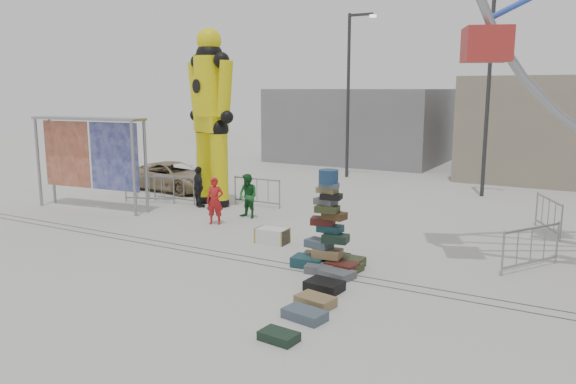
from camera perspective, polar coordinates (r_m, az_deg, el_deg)
The scene contains 25 objects.
ground at distance 13.89m, azimuth -3.81°, elevation -8.07°, with size 90.00×90.00×0.00m, color #9E9E99.
track_line_near at distance 14.36m, azimuth -2.49°, elevation -7.41°, with size 40.00×0.04×0.01m, color #47443F.
track_line_far at distance 14.69m, azimuth -1.66°, elevation -7.00°, with size 40.00×0.04×0.01m, color #47443F.
building_left at distance 35.62m, azimuth 7.60°, elevation 6.79°, with size 10.00×8.00×4.40m, color gray.
lamp_post_right at distance 24.35m, azimuth 19.93°, elevation 10.00°, with size 1.41×0.25×8.00m.
lamp_post_left at distance 28.29m, azimuth 6.32°, elevation 10.52°, with size 1.41×0.25×8.00m.
suitcase_tower at distance 14.05m, azimuth 4.09°, elevation -4.91°, with size 1.73×1.55×2.47m.
crash_test_dummy at distance 21.47m, azimuth -7.86°, elevation 8.18°, with size 2.69×1.36×6.82m.
banner_scaffold at distance 21.78m, azimuth -19.56°, elevation 4.94°, with size 4.74×1.26×3.39m.
steamer_trunk at distance 16.30m, azimuth -1.61°, elevation -4.47°, with size 0.92×0.53×0.43m, color silver.
row_case_0 at distance 14.04m, azimuth 6.03°, elevation -7.49°, with size 0.75×0.45×0.19m, color #32391C.
row_case_1 at distance 13.45m, azimuth 5.02°, elevation -8.28°, with size 0.77×0.55×0.19m, color #54565B.
row_case_2 at distance 12.61m, azimuth 3.71°, elevation -9.49°, with size 0.80×0.59×0.22m, color black.
row_case_3 at distance 11.77m, azimuth 2.80°, elevation -11.00°, with size 0.79×0.50×0.21m, color olive.
row_case_4 at distance 11.12m, azimuth 1.70°, elevation -12.33°, with size 0.83×0.49×0.20m, color #435360.
row_case_5 at distance 10.26m, azimuth -0.94°, elevation -14.44°, with size 0.68×0.43×0.17m, color black.
barricade_dummy_a at distance 22.57m, azimuth -13.90°, elevation 0.29°, with size 2.00×0.10×1.10m, color gray, non-canonical shape.
barricade_dummy_b at distance 22.38m, azimuth -11.52°, elevation 0.30°, with size 2.00×0.10×1.10m, color gray, non-canonical shape.
barricade_dummy_c at distance 21.34m, azimuth -3.18°, elevation 0.01°, with size 2.00×0.10×1.10m, color gray, non-canonical shape.
barricade_wheel_front at distance 15.08m, azimuth 23.45°, elevation -5.25°, with size 2.00×0.10×1.10m, color gray, non-canonical shape.
barricade_wheel_back at distance 19.13m, azimuth 24.92°, elevation -2.18°, with size 2.00×0.10×1.10m, color gray, non-canonical shape.
pedestrian_red at distance 18.58m, azimuth -7.44°, elevation -0.90°, with size 0.57×0.37×1.56m, color #AB1819.
pedestrian_green at distance 19.37m, azimuth -4.09°, elevation -0.42°, with size 0.75×0.58×1.54m, color #165A22.
pedestrian_black at distance 21.36m, azimuth -9.05°, elevation 0.52°, with size 0.91×0.38×1.55m, color black.
parked_suv at distance 25.15m, azimuth -11.54°, elevation 1.57°, with size 2.06×4.46×1.24m, color #92805E.
Camera 1 is at (7.26, -10.99, 4.40)m, focal length 35.00 mm.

